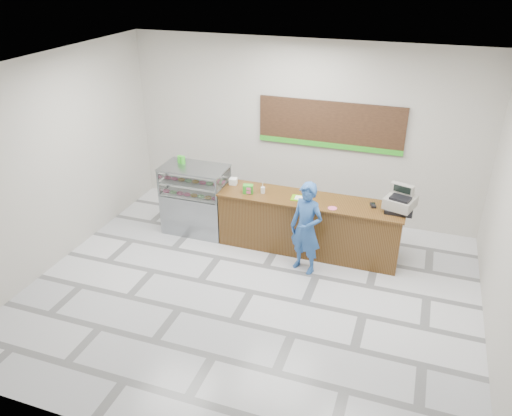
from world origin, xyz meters
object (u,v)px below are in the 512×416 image
(display_case, at_px, (196,199))
(serving_tray, at_px, (301,198))
(cash_register, at_px, (400,202))
(sales_counter, at_px, (309,225))
(customer, at_px, (306,228))

(display_case, distance_m, serving_tray, 2.09)
(display_case, relative_size, cash_register, 2.30)
(display_case, xyz_separation_m, cash_register, (3.72, 0.07, 0.51))
(display_case, relative_size, serving_tray, 3.93)
(sales_counter, distance_m, display_case, 2.23)
(display_case, xyz_separation_m, serving_tray, (2.06, -0.04, 0.36))
(serving_tray, distance_m, customer, 0.69)
(serving_tray, height_order, customer, customer)
(display_case, bearing_deg, customer, -15.29)
(sales_counter, xyz_separation_m, customer, (0.10, -0.63, 0.29))
(sales_counter, height_order, customer, customer)
(cash_register, height_order, customer, customer)
(display_case, height_order, customer, customer)
(display_case, xyz_separation_m, customer, (2.32, -0.63, 0.13))
(sales_counter, bearing_deg, display_case, -179.99)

